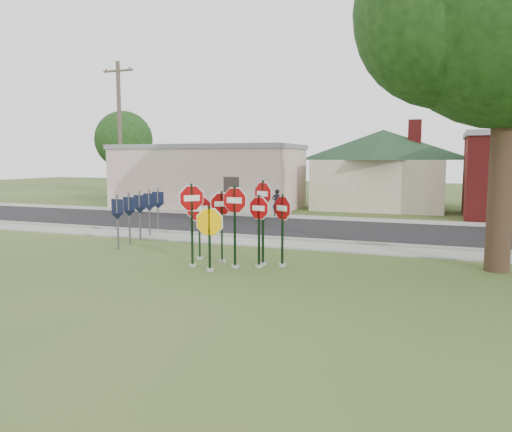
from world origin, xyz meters
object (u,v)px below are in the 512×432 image
at_px(stop_sign_left, 192,213).
at_px(utility_pole_near, 120,133).
at_px(stop_sign_center, 235,215).
at_px(stop_sign_yellow, 209,231).
at_px(pedestrian, 277,203).

height_order(stop_sign_left, utility_pole_near, utility_pole_near).
relative_size(stop_sign_center, stop_sign_yellow, 1.28).
height_order(stop_sign_yellow, utility_pole_near, utility_pole_near).
xyz_separation_m(stop_sign_center, stop_sign_left, (-1.27, -0.31, 0.04)).
bearing_deg(stop_sign_yellow, utility_pole_near, 132.90).
relative_size(stop_sign_center, stop_sign_left, 0.98).
xyz_separation_m(stop_sign_left, pedestrian, (-1.72, 13.26, -0.83)).
relative_size(stop_sign_center, pedestrian, 1.69).
bearing_deg(stop_sign_left, pedestrian, 97.38).
bearing_deg(stop_sign_yellow, stop_sign_center, 51.52).
xyz_separation_m(stop_sign_yellow, pedestrian, (-2.47, 13.61, -0.36)).
height_order(utility_pole_near, pedestrian, utility_pole_near).
bearing_deg(pedestrian, stop_sign_center, 94.72).
relative_size(stop_sign_center, utility_pole_near, 0.27).
bearing_deg(stop_sign_yellow, pedestrian, 100.30).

